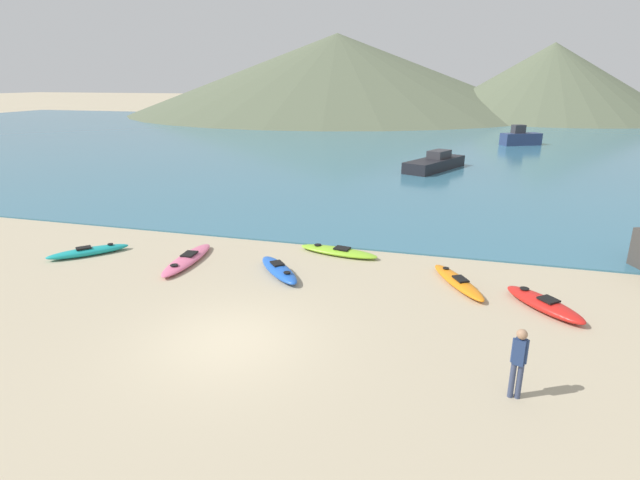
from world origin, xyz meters
name	(u,v)px	position (x,y,z in m)	size (l,w,h in m)	color
ground_plane	(229,341)	(0.00, 0.00, 0.00)	(400.00, 400.00, 0.00)	tan
bay_water	(411,142)	(0.00, 42.68, 0.03)	(160.00, 70.00, 0.06)	teal
far_hill_left	(337,73)	(-19.16, 87.89, 7.20)	(77.72, 77.72, 14.40)	#5B664C
far_hill_midleft	(551,81)	(18.14, 82.47, 5.90)	(39.78, 39.78, 11.79)	#5B664C
kayak_on_sand_0	(187,259)	(-3.83, 4.65, 0.13)	(0.98, 3.46, 0.30)	#E5668C
kayak_on_sand_1	(338,251)	(1.07, 6.94, 0.12)	(3.14, 1.30, 0.29)	#8CCC2D
kayak_on_sand_2	(279,270)	(-0.36, 4.50, 0.16)	(2.27, 2.47, 0.37)	blue
kayak_on_sand_3	(88,251)	(-7.72, 4.36, 0.15)	(2.34, 2.46, 0.34)	teal
kayak_on_sand_4	(458,282)	(5.36, 5.12, 0.14)	(1.97, 2.92, 0.32)	orange
kayak_on_sand_5	(544,304)	(7.71, 4.03, 0.17)	(2.29, 2.52, 0.38)	red
person_near_foreground	(519,359)	(6.57, -0.51, 0.88)	(0.31, 0.23, 1.53)	#384260
moored_boat_0	(520,138)	(10.50, 42.44, 0.74)	(3.96, 2.94, 1.93)	navy
moored_boat_1	(435,163)	(3.38, 26.10, 0.51)	(4.07, 6.16, 1.29)	black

